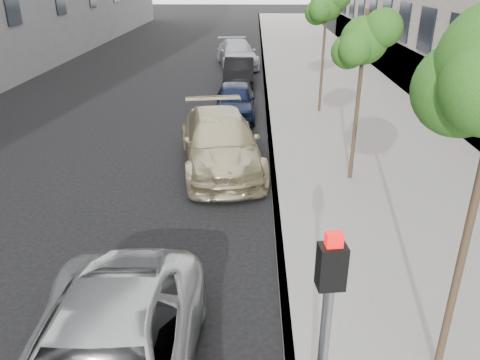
{
  "coord_description": "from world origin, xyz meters",
  "views": [
    {
      "loc": [
        0.61,
        -3.43,
        5.16
      ],
      "look_at": [
        0.37,
        4.72,
        1.5
      ],
      "focal_mm": 35.0,
      "sensor_mm": 36.0,
      "label": 1
    }
  ],
  "objects_px": {
    "tree_far": "(327,5)",
    "sedan_black": "(239,72)",
    "suv": "(220,142)",
    "sedan_blue": "(235,100)",
    "tree_mid": "(365,41)",
    "sedan_rear": "(237,54)",
    "signal_pole": "(325,338)"
  },
  "relations": [
    {
      "from": "tree_mid",
      "to": "sedan_black",
      "type": "xyz_separation_m",
      "value": [
        -3.33,
        11.37,
        -2.99
      ]
    },
    {
      "from": "tree_far",
      "to": "sedan_black",
      "type": "height_order",
      "value": "tree_far"
    },
    {
      "from": "tree_mid",
      "to": "sedan_rear",
      "type": "bearing_deg",
      "value": 102.32
    },
    {
      "from": "sedan_blue",
      "to": "sedan_black",
      "type": "xyz_separation_m",
      "value": [
        0.0,
        5.29,
        0.03
      ]
    },
    {
      "from": "suv",
      "to": "sedan_black",
      "type": "xyz_separation_m",
      "value": [
        0.21,
        10.35,
        -0.09
      ]
    },
    {
      "from": "tree_mid",
      "to": "signal_pole",
      "type": "bearing_deg",
      "value": -103.46
    },
    {
      "from": "suv",
      "to": "tree_far",
      "type": "bearing_deg",
      "value": 47.87
    },
    {
      "from": "sedan_blue",
      "to": "sedan_rear",
      "type": "height_order",
      "value": "sedan_rear"
    },
    {
      "from": "tree_mid",
      "to": "sedan_black",
      "type": "height_order",
      "value": "tree_mid"
    },
    {
      "from": "tree_mid",
      "to": "suv",
      "type": "xyz_separation_m",
      "value": [
        -3.54,
        1.02,
        -2.91
      ]
    },
    {
      "from": "tree_mid",
      "to": "sedan_rear",
      "type": "height_order",
      "value": "tree_mid"
    },
    {
      "from": "tree_mid",
      "to": "suv",
      "type": "relative_size",
      "value": 0.83
    },
    {
      "from": "suv",
      "to": "sedan_rear",
      "type": "bearing_deg",
      "value": 80.97
    },
    {
      "from": "suv",
      "to": "signal_pole",
      "type": "bearing_deg",
      "value": -89.21
    },
    {
      "from": "tree_mid",
      "to": "sedan_blue",
      "type": "relative_size",
      "value": 1.14
    },
    {
      "from": "signal_pole",
      "to": "sedan_blue",
      "type": "xyz_separation_m",
      "value": [
        -1.4,
        14.14,
        -1.4
      ]
    },
    {
      "from": "tree_far",
      "to": "sedan_blue",
      "type": "height_order",
      "value": "tree_far"
    },
    {
      "from": "tree_far",
      "to": "sedan_black",
      "type": "bearing_deg",
      "value": 124.32
    },
    {
      "from": "sedan_blue",
      "to": "sedan_black",
      "type": "height_order",
      "value": "sedan_black"
    },
    {
      "from": "tree_mid",
      "to": "sedan_blue",
      "type": "distance_m",
      "value": 7.56
    },
    {
      "from": "tree_far",
      "to": "suv",
      "type": "height_order",
      "value": "tree_far"
    },
    {
      "from": "signal_pole",
      "to": "sedan_black",
      "type": "relative_size",
      "value": 0.75
    },
    {
      "from": "suv",
      "to": "sedan_rear",
      "type": "distance_m",
      "value": 15.48
    },
    {
      "from": "sedan_blue",
      "to": "tree_mid",
      "type": "bearing_deg",
      "value": -62.59
    },
    {
      "from": "tree_far",
      "to": "sedan_blue",
      "type": "xyz_separation_m",
      "value": [
        -3.33,
        -0.41,
        -3.41
      ]
    },
    {
      "from": "sedan_rear",
      "to": "sedan_blue",
      "type": "bearing_deg",
      "value": -98.35
    },
    {
      "from": "signal_pole",
      "to": "sedan_blue",
      "type": "distance_m",
      "value": 14.28
    },
    {
      "from": "sedan_black",
      "to": "suv",
      "type": "bearing_deg",
      "value": -91.79
    },
    {
      "from": "sedan_blue",
      "to": "suv",
      "type": "bearing_deg",
      "value": -93.63
    },
    {
      "from": "tree_far",
      "to": "suv",
      "type": "bearing_deg",
      "value": -122.85
    },
    {
      "from": "tree_mid",
      "to": "suv",
      "type": "bearing_deg",
      "value": 163.89
    },
    {
      "from": "sedan_blue",
      "to": "tree_far",
      "type": "bearing_deg",
      "value": 5.84
    }
  ]
}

